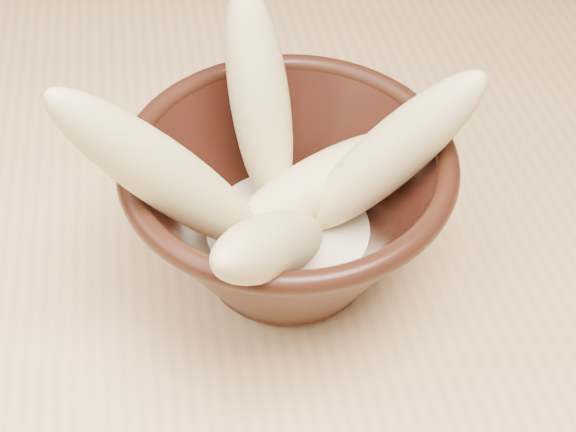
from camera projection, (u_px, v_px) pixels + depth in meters
The scene contains 8 objects.
table at pixel (140, 303), 0.65m from camera, with size 1.20×0.80×0.75m.
bowl at pixel (288, 206), 0.53m from camera, with size 0.21×0.21×0.12m.
milk_puddle at pixel (288, 235), 0.55m from camera, with size 0.12×0.12×0.02m, color beige.
banana_upright at pixel (260, 102), 0.52m from camera, with size 0.04×0.04×0.16m, color tan.
banana_left at pixel (170, 179), 0.47m from camera, with size 0.04×0.04×0.19m, color tan.
banana_right at pixel (388, 157), 0.50m from camera, with size 0.04×0.04×0.16m, color tan.
banana_across at pixel (323, 182), 0.54m from camera, with size 0.04×0.04×0.14m, color tan.
banana_front at pixel (274, 245), 0.46m from camera, with size 0.04×0.04×0.17m, color tan.
Camera 1 is at (0.05, -0.41, 1.20)m, focal length 50.00 mm.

